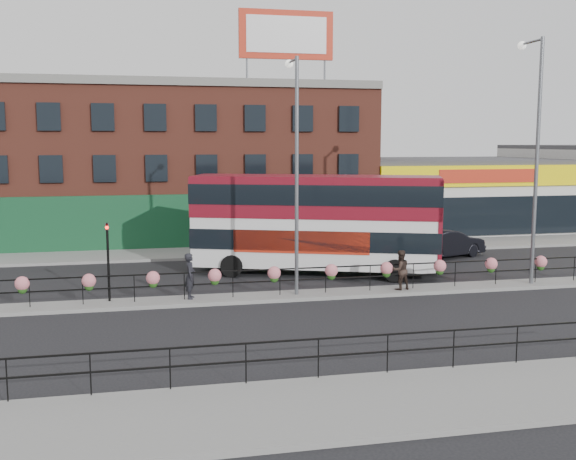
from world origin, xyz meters
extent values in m
plane|color=black|center=(0.00, 0.00, 0.00)|extent=(120.00, 120.00, 0.00)
cube|color=gray|center=(0.00, -12.00, 0.07)|extent=(60.00, 4.00, 0.15)
cube|color=gray|center=(0.00, 12.00, 0.07)|extent=(60.00, 4.00, 0.15)
cube|color=gray|center=(0.00, 0.00, 0.07)|extent=(60.00, 1.60, 0.15)
cube|color=gold|center=(0.00, -9.70, 0.01)|extent=(60.00, 0.10, 0.01)
cube|color=gold|center=(0.00, -9.88, 0.01)|extent=(60.00, 0.10, 0.01)
cube|color=brown|center=(-4.00, 20.00, 5.00)|extent=(25.00, 12.00, 10.00)
cube|color=#3F3F42|center=(-4.00, 20.00, 10.15)|extent=(25.00, 12.00, 0.30)
cube|color=#114123|center=(-4.00, 13.92, 1.70)|extent=(25.00, 0.25, 3.40)
cube|color=silver|center=(16.00, 20.00, 2.50)|extent=(15.00, 12.00, 5.00)
cube|color=#3F3F42|center=(16.00, 20.00, 5.15)|extent=(15.00, 12.00, 0.30)
cube|color=yellow|center=(16.00, 13.92, 4.30)|extent=(15.00, 0.25, 1.40)
cube|color=#B32511|center=(16.00, 13.80, 4.30)|extent=(7.00, 0.10, 0.90)
cube|color=black|center=(16.00, 13.92, 1.60)|extent=(15.00, 0.25, 2.60)
cube|color=#B32511|center=(2.50, 15.00, 13.20)|extent=(6.00, 0.25, 3.00)
cube|color=silver|center=(2.50, 14.86, 13.20)|extent=(5.10, 0.04, 2.25)
cylinder|color=slate|center=(0.00, 15.00, 11.00)|extent=(0.12, 0.12, 1.40)
cylinder|color=slate|center=(5.00, 15.00, 11.00)|extent=(0.12, 0.12, 1.40)
cube|color=black|center=(0.00, 0.00, 1.25)|extent=(30.00, 0.05, 0.05)
cube|color=black|center=(0.00, 0.00, 0.76)|extent=(30.00, 0.05, 0.05)
cylinder|color=black|center=(-11.00, 0.00, 0.70)|extent=(0.04, 0.04, 1.10)
cylinder|color=black|center=(-9.00, 0.00, 0.70)|extent=(0.04, 0.04, 1.10)
cylinder|color=black|center=(-7.00, 0.00, 0.70)|extent=(0.04, 0.04, 1.10)
cylinder|color=black|center=(-5.00, 0.00, 0.70)|extent=(0.04, 0.04, 1.10)
cylinder|color=black|center=(-3.00, 0.00, 0.70)|extent=(0.04, 0.04, 1.10)
cylinder|color=black|center=(-1.00, 0.00, 0.70)|extent=(0.04, 0.04, 1.10)
cylinder|color=black|center=(1.00, 0.00, 0.70)|extent=(0.04, 0.04, 1.10)
cylinder|color=black|center=(3.00, 0.00, 0.70)|extent=(0.04, 0.04, 1.10)
cylinder|color=black|center=(5.00, 0.00, 0.70)|extent=(0.04, 0.04, 1.10)
cylinder|color=black|center=(7.00, 0.00, 0.70)|extent=(0.04, 0.04, 1.10)
cylinder|color=black|center=(9.00, 0.00, 0.70)|extent=(0.04, 0.04, 1.10)
cylinder|color=black|center=(11.00, 0.00, 0.70)|extent=(0.04, 0.04, 1.10)
cylinder|color=black|center=(13.00, 0.00, 0.70)|extent=(0.04, 0.04, 1.10)
sphere|color=#D06D78|center=(-11.25, 0.00, 1.10)|extent=(0.56, 0.56, 0.56)
sphere|color=#214D15|center=(-11.25, 0.00, 0.87)|extent=(0.36, 0.36, 0.36)
sphere|color=#D06D78|center=(-8.75, 0.00, 1.10)|extent=(0.56, 0.56, 0.56)
sphere|color=#214D15|center=(-8.75, 0.00, 0.87)|extent=(0.36, 0.36, 0.36)
sphere|color=#D06D78|center=(-6.25, 0.00, 1.10)|extent=(0.56, 0.56, 0.56)
sphere|color=#214D15|center=(-6.25, 0.00, 0.87)|extent=(0.36, 0.36, 0.36)
sphere|color=#D06D78|center=(-3.75, 0.00, 1.10)|extent=(0.56, 0.56, 0.56)
sphere|color=#214D15|center=(-3.75, 0.00, 0.87)|extent=(0.36, 0.36, 0.36)
sphere|color=#D06D78|center=(-1.25, 0.00, 1.10)|extent=(0.56, 0.56, 0.56)
sphere|color=#214D15|center=(-1.25, 0.00, 0.87)|extent=(0.36, 0.36, 0.36)
sphere|color=#D06D78|center=(1.25, 0.00, 1.10)|extent=(0.56, 0.56, 0.56)
sphere|color=#214D15|center=(1.25, 0.00, 0.87)|extent=(0.36, 0.36, 0.36)
sphere|color=#D06D78|center=(3.75, 0.00, 1.10)|extent=(0.56, 0.56, 0.56)
sphere|color=#214D15|center=(3.75, 0.00, 0.87)|extent=(0.36, 0.36, 0.36)
sphere|color=#D06D78|center=(6.25, 0.00, 1.10)|extent=(0.56, 0.56, 0.56)
sphere|color=#214D15|center=(6.25, 0.00, 0.87)|extent=(0.36, 0.36, 0.36)
sphere|color=#D06D78|center=(8.75, 0.00, 1.10)|extent=(0.56, 0.56, 0.56)
sphere|color=#214D15|center=(8.75, 0.00, 0.87)|extent=(0.36, 0.36, 0.36)
sphere|color=#D06D78|center=(11.25, 0.00, 1.10)|extent=(0.56, 0.56, 0.56)
sphere|color=#214D15|center=(11.25, 0.00, 0.87)|extent=(0.36, 0.36, 0.36)
cube|color=black|center=(-2.00, -10.10, 1.25)|extent=(20.00, 0.05, 0.05)
cube|color=black|center=(-2.00, -10.10, 0.76)|extent=(20.00, 0.05, 0.05)
cylinder|color=black|center=(-10.00, -10.10, 0.70)|extent=(0.04, 0.04, 1.10)
cylinder|color=black|center=(-8.00, -10.10, 0.70)|extent=(0.04, 0.04, 1.10)
cylinder|color=black|center=(-6.00, -10.10, 0.70)|extent=(0.04, 0.04, 1.10)
cylinder|color=black|center=(-4.00, -10.10, 0.70)|extent=(0.04, 0.04, 1.10)
cylinder|color=black|center=(-2.00, -10.10, 0.70)|extent=(0.04, 0.04, 1.10)
cylinder|color=black|center=(0.00, -10.10, 0.70)|extent=(0.04, 0.04, 1.10)
cylinder|color=black|center=(2.00, -10.10, 0.70)|extent=(0.04, 0.04, 1.10)
cylinder|color=black|center=(4.00, -10.10, 0.70)|extent=(0.04, 0.04, 1.10)
cube|color=silver|center=(1.77, 4.75, 2.63)|extent=(12.23, 6.86, 4.38)
cube|color=maroon|center=(1.77, 4.75, 3.89)|extent=(12.30, 6.94, 1.97)
cube|color=black|center=(1.77, 4.75, 1.86)|extent=(12.33, 6.96, 0.99)
cube|color=black|center=(1.77, 4.75, 4.05)|extent=(12.35, 6.99, 0.99)
cube|color=maroon|center=(1.77, 4.75, 4.85)|extent=(12.23, 6.86, 0.13)
cube|color=maroon|center=(7.35, 2.61, 2.63)|extent=(1.19, 2.68, 4.38)
cube|color=#B32511|center=(0.76, 3.65, 1.81)|extent=(6.15, 2.38, 1.09)
cylinder|color=black|center=(-2.40, 4.88, 0.55)|extent=(1.14, 0.70, 1.09)
cylinder|color=black|center=(-1.42, 7.43, 0.55)|extent=(1.14, 0.70, 1.09)
cylinder|color=black|center=(4.96, 2.06, 0.55)|extent=(1.14, 0.70, 1.09)
cylinder|color=black|center=(5.94, 4.62, 0.55)|extent=(1.14, 0.70, 1.09)
imported|color=black|center=(10.26, 7.86, 0.81)|extent=(5.12, 6.13, 1.63)
imported|color=black|center=(-4.74, 0.14, 1.09)|extent=(0.85, 0.69, 1.89)
imported|color=#2F221C|center=(4.34, -0.12, 1.02)|extent=(1.12, 1.01, 1.74)
cylinder|color=slate|center=(-0.29, -0.05, 5.09)|extent=(0.16, 0.16, 9.87)
cylinder|color=slate|center=(-0.29, 0.69, 9.93)|extent=(0.10, 1.48, 0.10)
sphere|color=silver|center=(-0.29, 1.43, 9.88)|extent=(0.36, 0.36, 0.36)
cylinder|color=slate|center=(10.70, -0.15, 5.64)|extent=(0.18, 0.18, 10.98)
cylinder|color=slate|center=(10.70, 0.67, 11.02)|extent=(0.11, 1.65, 0.11)
sphere|color=silver|center=(10.70, 1.50, 10.96)|extent=(0.40, 0.40, 0.40)
cylinder|color=black|center=(-8.00, 0.40, 1.75)|extent=(0.10, 0.10, 3.20)
imported|color=black|center=(-8.00, 0.40, 3.35)|extent=(0.15, 0.18, 0.90)
sphere|color=#FF190C|center=(-8.00, 0.28, 3.17)|extent=(0.14, 0.14, 0.14)
camera|label=1|loc=(-6.59, -27.29, 6.58)|focal=42.00mm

